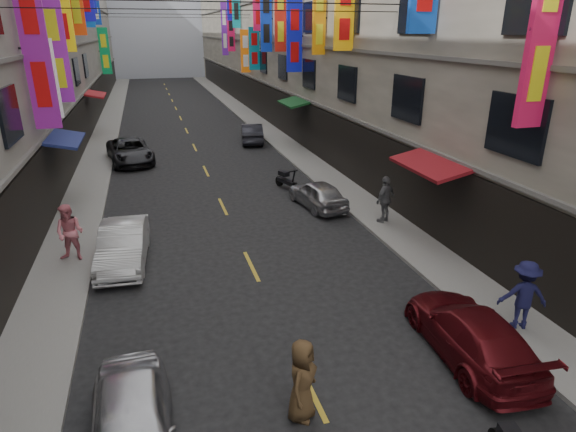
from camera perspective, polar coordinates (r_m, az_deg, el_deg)
sidewalk_left at (r=38.80m, az=-20.89°, el=9.04°), size 2.00×90.00×0.12m
sidewalk_right at (r=39.66m, az=-3.14°, el=10.61°), size 2.00×90.00×0.12m
building_row_right at (r=40.83m, az=5.57°, el=24.14°), size 10.14×90.00×19.00m
haze_block at (r=88.12m, az=-15.60°, el=22.84°), size 18.00×8.00×22.00m
street_awnings at (r=22.45m, az=-12.13°, el=9.70°), size 13.99×35.20×0.41m
lane_markings at (r=35.85m, az=-11.51°, el=9.01°), size 0.12×80.20×0.01m
scooter_far_right at (r=23.50m, az=-0.20°, el=4.23°), size 0.78×1.74×1.14m
car_left_near at (r=9.79m, az=-18.06°, el=-22.72°), size 1.61×3.81×1.29m
car_left_mid at (r=16.79m, az=-18.95°, el=-3.24°), size 1.71×4.15×1.34m
car_left_far at (r=29.86m, az=-18.23°, el=7.32°), size 3.00×5.22×1.37m
car_right_near at (r=12.41m, az=20.83°, el=-12.81°), size 2.09×4.41×1.24m
car_right_mid at (r=21.04m, az=3.54°, el=2.62°), size 1.94×3.73×1.21m
car_right_far at (r=33.77m, az=-4.31°, el=9.77°), size 2.03×4.18×1.32m
pedestrian_lfar at (r=17.30m, az=-24.43°, el=-1.82°), size 1.10×0.92×1.92m
pedestrian_rnear at (r=13.65m, az=26.15°, el=-8.38°), size 1.34×1.02×1.84m
pedestrian_rfar at (r=19.33m, az=11.46°, el=1.97°), size 1.28×1.09×1.89m
pedestrian_crossing at (r=9.94m, az=1.68°, el=-18.87°), size 0.99×1.04×1.76m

